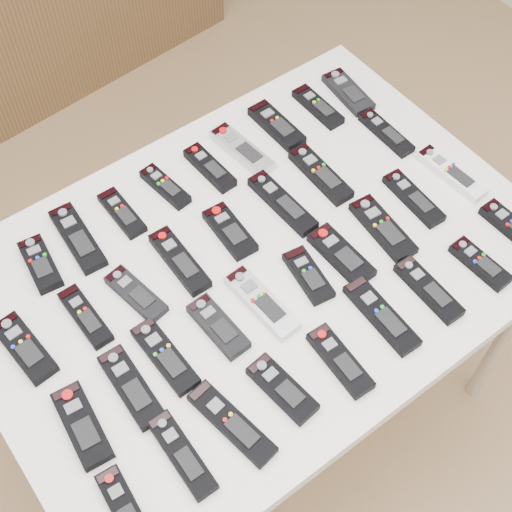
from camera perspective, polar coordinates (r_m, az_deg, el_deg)
ground at (r=2.27m, az=3.84°, el=-11.50°), size 4.00×4.00×0.00m
table at (r=1.63m, az=0.00°, el=-1.54°), size 1.25×0.88×0.78m
remote_0 at (r=1.63m, az=-16.87°, el=-0.62°), size 0.07×0.15×0.02m
remote_1 at (r=1.65m, az=-14.08°, el=1.41°), size 0.07×0.20×0.02m
remote_2 at (r=1.67m, az=-10.67°, el=3.41°), size 0.05×0.15×0.02m
remote_3 at (r=1.71m, az=-7.27°, el=5.53°), size 0.06×0.15×0.02m
remote_4 at (r=1.73m, az=-3.72°, el=7.06°), size 0.05×0.16×0.02m
remote_5 at (r=1.77m, az=-1.11°, el=8.46°), size 0.07×0.19×0.02m
remote_6 at (r=1.83m, az=1.65°, el=10.39°), size 0.06×0.17×0.02m
remote_7 at (r=1.88m, az=4.97°, el=11.81°), size 0.05×0.16×0.02m
remote_8 at (r=1.93m, az=7.38°, el=12.88°), size 0.08×0.17×0.02m
remote_9 at (r=1.53m, az=-18.01°, el=-7.01°), size 0.07×0.17×0.02m
remote_10 at (r=1.53m, az=-13.49°, el=-4.72°), size 0.05×0.16×0.02m
remote_11 at (r=1.54m, az=-9.58°, el=-3.02°), size 0.08×0.16×0.02m
remote_12 at (r=1.57m, az=-6.13°, el=-0.38°), size 0.05×0.19×0.02m
remote_13 at (r=1.61m, az=-2.11°, el=2.01°), size 0.07×0.15×0.02m
remote_14 at (r=1.66m, az=2.12°, el=4.24°), size 0.05×0.20×0.02m
remote_15 at (r=1.72m, az=5.18°, el=6.53°), size 0.06×0.19×0.02m
remote_16 at (r=1.84m, az=10.37°, el=9.66°), size 0.05×0.17×0.02m
remote_17 at (r=1.43m, az=-13.73°, el=-13.02°), size 0.08×0.18×0.02m
remote_18 at (r=1.44m, az=-9.95°, el=-10.28°), size 0.06×0.18×0.02m
remote_19 at (r=1.46m, az=-7.29°, el=-7.96°), size 0.06×0.18×0.02m
remote_20 at (r=1.48m, az=-3.04°, el=-5.65°), size 0.06×0.15×0.02m
remote_21 at (r=1.51m, az=0.46°, el=-3.71°), size 0.06×0.19×0.02m
remote_22 at (r=1.55m, az=4.21°, el=-1.54°), size 0.07×0.15×0.02m
remote_23 at (r=1.58m, az=6.83°, el=0.08°), size 0.06×0.17×0.02m
remote_24 at (r=1.64m, az=10.11°, el=2.21°), size 0.08×0.19×0.02m
remote_25 at (r=1.71m, az=12.49°, el=4.53°), size 0.06×0.18×0.02m
remote_26 at (r=1.78m, az=15.35°, el=6.41°), size 0.06×0.19×0.02m
remote_27 at (r=1.36m, az=-10.35°, el=-19.45°), size 0.06×0.17×0.02m
remote_28 at (r=1.38m, az=-5.93°, el=-15.52°), size 0.05×0.18×0.02m
remote_29 at (r=1.39m, az=-1.96°, el=-13.22°), size 0.08×0.20×0.02m
remote_30 at (r=1.42m, az=2.11°, el=-10.56°), size 0.07×0.16×0.02m
remote_31 at (r=1.45m, az=6.74°, el=-8.31°), size 0.06×0.17×0.02m
remote_32 at (r=1.52m, az=10.00°, el=-4.70°), size 0.06×0.20×0.02m
remote_33 at (r=1.57m, az=13.63°, el=-2.63°), size 0.05×0.17×0.02m
remote_34 at (r=1.64m, az=17.50°, el=-0.59°), size 0.05×0.15×0.02m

